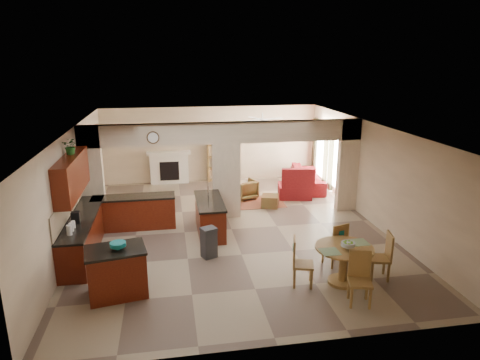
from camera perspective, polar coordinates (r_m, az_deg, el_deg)
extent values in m
plane|color=gray|center=(11.78, -1.13, -6.57)|extent=(10.00, 10.00, 0.00)
plane|color=white|center=(11.02, -1.21, 7.00)|extent=(10.00, 10.00, 0.00)
plane|color=beige|center=(16.15, -3.84, 4.80)|extent=(8.00, 0.00, 8.00)
plane|color=beige|center=(6.75, 5.34, -11.61)|extent=(8.00, 0.00, 8.00)
plane|color=beige|center=(11.46, -21.37, -0.94)|extent=(0.00, 10.00, 10.00)
plane|color=beige|center=(12.53, 17.23, 0.84)|extent=(0.00, 10.00, 10.00)
cube|color=beige|center=(12.35, -19.14, 0.45)|extent=(0.60, 0.25, 2.80)
cube|color=beige|center=(12.35, -1.86, -0.09)|extent=(0.80, 0.25, 2.20)
cube|color=beige|center=(13.28, 14.16, 1.90)|extent=(0.60, 0.25, 2.80)
cube|color=beige|center=(12.04, -1.92, 6.32)|extent=(8.00, 0.25, 0.60)
cube|color=#480D08|center=(10.97, -20.11, -6.94)|extent=(0.60, 3.20, 0.86)
cube|color=black|center=(10.81, -20.34, -4.71)|extent=(0.62, 3.22, 0.05)
cube|color=tan|center=(10.76, -21.96, -3.18)|extent=(0.02, 3.20, 0.55)
cube|color=#480D08|center=(12.09, -13.88, -4.28)|extent=(2.20, 0.60, 0.86)
cube|color=black|center=(11.94, -14.02, -2.23)|extent=(2.22, 0.62, 0.05)
cube|color=#480D08|center=(10.53, -21.52, 0.56)|extent=(0.35, 2.40, 0.90)
cube|color=#480D08|center=(11.46, -4.05, -4.96)|extent=(0.65, 1.80, 0.86)
cube|color=black|center=(11.31, -4.09, -2.80)|extent=(0.70, 1.85, 0.05)
cube|color=silver|center=(10.68, -3.58, -6.62)|extent=(0.58, 0.04, 0.70)
cylinder|color=#452E17|center=(11.80, -11.52, 5.56)|extent=(0.34, 0.03, 0.34)
cube|color=brown|center=(13.92, 2.46, -2.96)|extent=(1.60, 1.30, 0.01)
cube|color=silver|center=(16.10, -9.40, 1.49)|extent=(1.40, 0.28, 1.10)
cube|color=black|center=(15.98, -9.38, 1.19)|extent=(0.70, 0.04, 0.70)
cube|color=silver|center=(15.94, -9.49, 3.56)|extent=(1.60, 0.35, 0.10)
cube|color=brown|center=(16.12, -2.50, 2.98)|extent=(1.00, 0.32, 1.80)
cube|color=white|center=(14.59, 13.05, 2.41)|extent=(0.02, 0.90, 1.90)
cube|color=white|center=(16.13, 10.76, 3.82)|extent=(0.02, 0.90, 1.90)
cube|color=white|center=(15.39, 11.82, 2.60)|extent=(0.02, 0.70, 2.10)
cube|color=#381D16|center=(14.04, 13.83, 1.83)|extent=(0.10, 0.28, 2.30)
cube|color=#381D16|center=(15.11, 12.05, 2.93)|extent=(0.10, 0.28, 2.30)
cube|color=#381D16|center=(15.57, 11.38, 3.35)|extent=(0.10, 0.28, 2.30)
cube|color=#381D16|center=(16.66, 9.92, 4.25)|extent=(0.10, 0.28, 2.30)
cylinder|color=white|center=(14.24, 3.00, 8.05)|extent=(1.00, 1.00, 0.10)
cube|color=#480D08|center=(8.89, -16.09, -11.83)|extent=(1.20, 0.94, 0.93)
cube|color=black|center=(8.67, -16.34, -8.95)|extent=(1.26, 1.00, 0.05)
cylinder|color=#12797E|center=(8.60, -15.96, -8.43)|extent=(0.30, 0.30, 0.14)
cube|color=#2F2F32|center=(10.12, -4.17, -8.46)|extent=(0.40, 0.37, 0.68)
cylinder|color=brown|center=(9.06, 13.77, -8.78)|extent=(1.19, 1.19, 0.04)
cylinder|color=brown|center=(9.23, 13.61, -10.96)|extent=(0.17, 0.17, 0.77)
cylinder|color=brown|center=(9.40, 13.46, -12.99)|extent=(0.61, 0.61, 0.07)
cylinder|color=#72C029|center=(8.97, 14.21, -8.40)|extent=(0.28, 0.28, 0.15)
imported|color=maroon|center=(15.59, 9.00, 0.29)|extent=(2.58, 1.36, 0.72)
cube|color=maroon|center=(14.48, 7.29, -1.45)|extent=(1.21, 1.05, 0.43)
imported|color=maroon|center=(14.20, 0.70, -1.24)|extent=(0.86, 0.88, 0.63)
cube|color=maroon|center=(13.48, 4.01, -2.82)|extent=(0.64, 0.64, 0.37)
imported|color=#1A4512|center=(10.60, -21.64, 4.23)|extent=(0.41, 0.38, 0.39)
cube|color=brown|center=(9.95, 12.44, -8.55)|extent=(0.53, 0.53, 0.05)
cube|color=brown|center=(10.26, 12.50, -9.18)|extent=(0.04, 0.04, 0.44)
cube|color=brown|center=(10.06, 10.98, -9.61)|extent=(0.04, 0.04, 0.44)
cube|color=brown|center=(10.03, 13.75, -9.88)|extent=(0.04, 0.04, 0.44)
cube|color=brown|center=(9.83, 12.22, -10.34)|extent=(0.04, 0.04, 0.44)
cube|color=brown|center=(9.70, 13.26, -7.33)|extent=(0.41, 0.16, 0.55)
cube|color=#12797E|center=(9.65, 13.38, -7.00)|extent=(0.14, 0.05, 0.14)
cube|color=brown|center=(9.60, 18.04, -9.93)|extent=(0.50, 0.50, 0.05)
cube|color=brown|center=(9.80, 16.69, -10.75)|extent=(0.04, 0.04, 0.44)
cube|color=brown|center=(9.51, 17.18, -11.66)|extent=(0.04, 0.04, 0.44)
cube|color=brown|center=(9.89, 18.63, -10.67)|extent=(0.04, 0.04, 0.44)
cube|color=brown|center=(9.60, 19.18, -11.57)|extent=(0.04, 0.04, 0.44)
cube|color=brown|center=(9.53, 19.31, -8.26)|extent=(0.13, 0.42, 0.55)
cube|color=#12797E|center=(9.51, 19.49, -7.87)|extent=(0.04, 0.14, 0.14)
cube|color=brown|center=(8.57, 15.72, -13.01)|extent=(0.52, 0.52, 0.05)
cube|color=brown|center=(8.51, 14.63, -14.94)|extent=(0.04, 0.04, 0.44)
cube|color=brown|center=(8.57, 16.95, -14.89)|extent=(0.04, 0.04, 0.44)
cube|color=brown|center=(8.80, 14.30, -13.81)|extent=(0.04, 0.04, 0.44)
cube|color=brown|center=(8.86, 16.53, -13.77)|extent=(0.04, 0.04, 0.44)
cube|color=brown|center=(8.60, 15.66, -10.65)|extent=(0.42, 0.15, 0.55)
cube|color=#12797E|center=(8.59, 15.67, -10.16)|extent=(0.14, 0.05, 0.14)
cube|color=brown|center=(8.99, 8.40, -11.12)|extent=(0.52, 0.52, 0.05)
cube|color=brown|center=(8.95, 9.50, -12.94)|extent=(0.04, 0.04, 0.44)
cube|color=brown|center=(9.25, 9.39, -11.93)|extent=(0.04, 0.04, 0.44)
cube|color=brown|center=(8.94, 7.26, -12.90)|extent=(0.04, 0.04, 0.44)
cube|color=brown|center=(9.24, 7.23, -11.89)|extent=(0.04, 0.04, 0.44)
cube|color=brown|center=(8.85, 7.24, -9.36)|extent=(0.15, 0.41, 0.55)
cube|color=#12797E|center=(8.82, 7.09, -8.94)|extent=(0.05, 0.14, 0.14)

